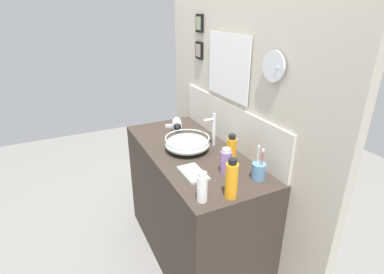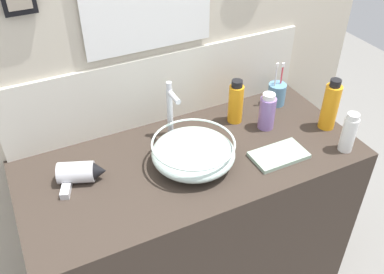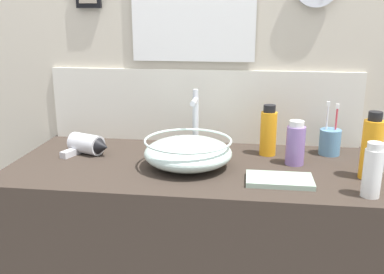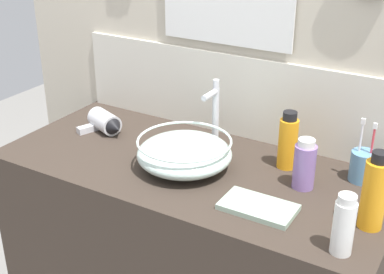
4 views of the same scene
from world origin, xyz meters
name	(u,v)px [view 2 (image 2 of 4)]	position (x,y,z in m)	size (l,w,h in m)	color
vanity_counter	(193,237)	(0.00, 0.00, 0.46)	(1.30, 0.59, 0.91)	#382D26
back_panel	(157,55)	(0.00, 0.32, 1.20)	(1.92, 0.09, 2.39)	beige
glass_bowl_sink	(193,153)	(-0.01, -0.03, 0.97)	(0.31, 0.31, 0.10)	silver
faucet	(171,107)	(-0.01, 0.17, 1.05)	(0.02, 0.10, 0.24)	silver
hair_drier	(80,173)	(-0.41, 0.06, 0.95)	(0.19, 0.14, 0.08)	silver
toothbrush_cup	(277,94)	(0.50, 0.18, 0.96)	(0.08, 0.08, 0.20)	#598CB2
lotion_bottle	(267,112)	(0.36, 0.05, 0.99)	(0.07, 0.07, 0.16)	#8C6BB2
soap_dispenser	(349,133)	(0.55, -0.21, 0.99)	(0.05, 0.05, 0.16)	white
spray_bottle	(236,102)	(0.27, 0.14, 1.00)	(0.06, 0.06, 0.19)	orange
shampoo_bottle	(330,106)	(0.59, -0.06, 1.02)	(0.07, 0.07, 0.22)	orange
hand_towel	(279,155)	(0.30, -0.14, 0.92)	(0.21, 0.12, 0.02)	#99B29E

